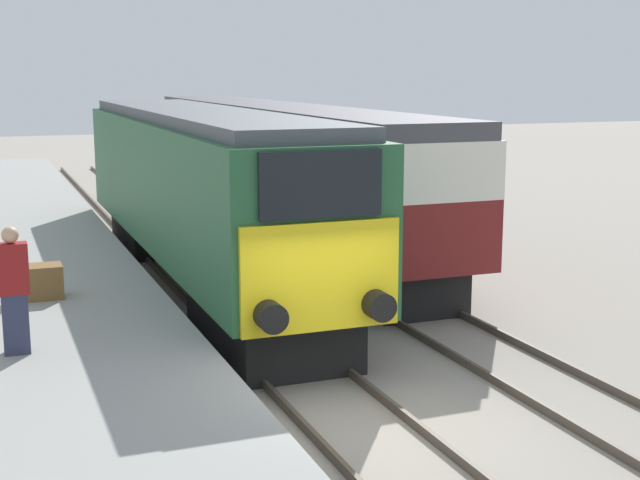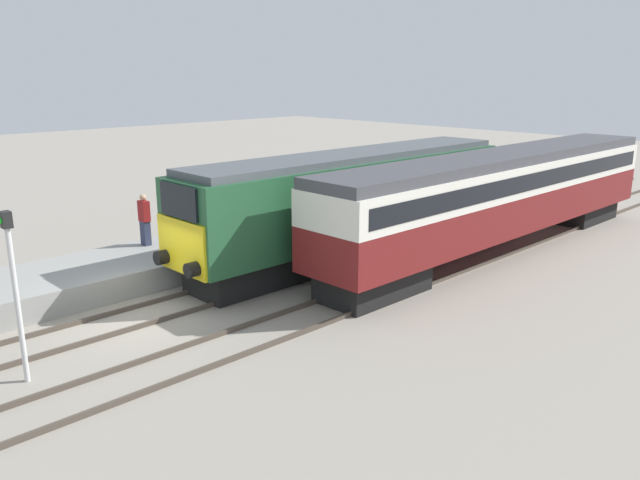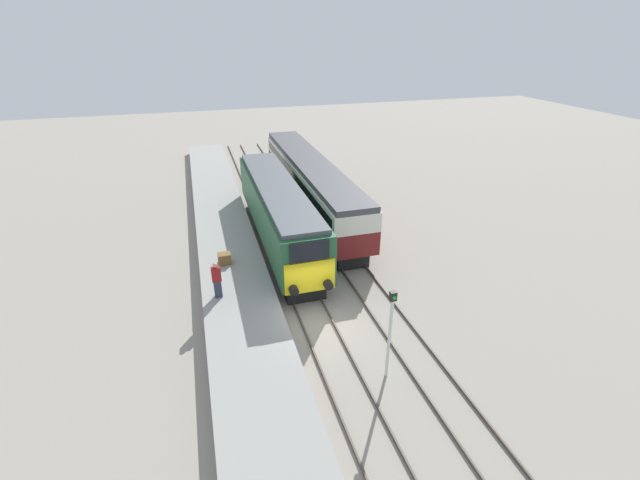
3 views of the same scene
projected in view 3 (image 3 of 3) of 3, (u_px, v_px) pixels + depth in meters
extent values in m
plane|color=gray|center=(319.00, 327.00, 19.75)|extent=(120.00, 120.00, 0.00)
cube|color=gray|center=(229.00, 251.00, 25.60)|extent=(3.50, 50.00, 0.81)
cube|color=#4C4238|center=(281.00, 274.00, 23.83)|extent=(0.07, 60.00, 0.14)
cube|color=#4C4238|center=(306.00, 271.00, 24.19)|extent=(0.07, 60.00, 0.14)
cube|color=#4C4238|center=(339.00, 266.00, 24.69)|extent=(0.07, 60.00, 0.14)
cube|color=#4C4238|center=(362.00, 262.00, 25.06)|extent=(0.07, 60.00, 0.14)
cube|color=black|center=(298.00, 274.00, 23.03)|extent=(2.03, 4.00, 1.00)
cube|color=black|center=(266.00, 208.00, 31.51)|extent=(2.03, 4.00, 1.00)
cube|color=#235633|center=(278.00, 209.00, 26.44)|extent=(2.70, 14.89, 2.73)
cube|color=yellow|center=(310.00, 277.00, 20.26)|extent=(2.48, 0.10, 1.64)
cube|color=black|center=(310.00, 251.00, 19.65)|extent=(1.89, 0.10, 0.98)
cube|color=#4C5156|center=(277.00, 186.00, 25.77)|extent=(2.38, 14.29, 0.24)
cylinder|color=black|center=(294.00, 290.00, 20.07)|extent=(0.44, 0.35, 0.44)
cylinder|color=black|center=(328.00, 285.00, 20.51)|extent=(0.44, 0.35, 0.44)
cube|color=black|center=(344.00, 248.00, 25.79)|extent=(1.89, 3.60, 0.95)
cube|color=black|center=(289.00, 175.00, 38.55)|extent=(1.89, 3.60, 0.95)
cube|color=maroon|center=(311.00, 189.00, 31.64)|extent=(2.70, 19.28, 1.43)
cube|color=silver|center=(311.00, 173.00, 31.07)|extent=(2.71, 19.28, 1.12)
cube|color=black|center=(311.00, 173.00, 31.07)|extent=(2.75, 18.51, 0.62)
cube|color=#424247|center=(311.00, 163.00, 30.74)|extent=(2.48, 19.28, 0.36)
cube|color=#2D334C|center=(218.00, 289.00, 20.39)|extent=(0.36, 0.24, 0.88)
cube|color=maroon|center=(216.00, 274.00, 20.03)|extent=(0.44, 0.26, 0.73)
sphere|color=tan|center=(215.00, 265.00, 19.81)|extent=(0.24, 0.24, 0.24)
cylinder|color=silver|center=(389.00, 340.00, 16.23)|extent=(0.12, 0.12, 3.60)
cube|color=black|center=(393.00, 296.00, 15.35)|extent=(0.24, 0.20, 0.36)
sphere|color=green|center=(394.00, 298.00, 15.25)|extent=(0.14, 0.14, 0.14)
cube|color=brown|center=(225.00, 259.00, 23.33)|extent=(0.70, 0.56, 0.60)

